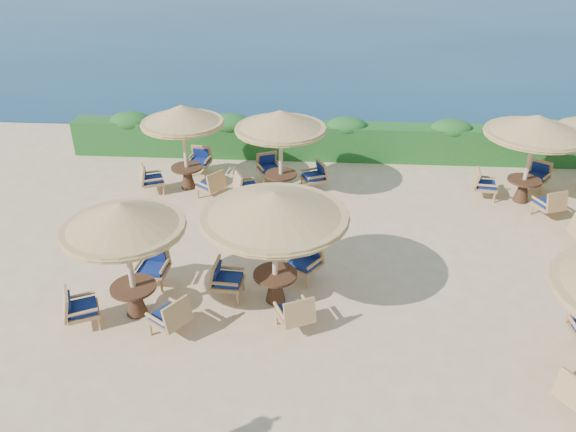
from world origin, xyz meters
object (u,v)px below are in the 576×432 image
Objects in this scene: cafe_set_0 at (126,240)px; cafe_set_4 at (281,139)px; cafe_set_1 at (275,222)px; cafe_set_5 at (533,140)px; cafe_set_3 at (183,132)px.

cafe_set_0 is 0.98× the size of cafe_set_4.
cafe_set_5 is at bearing 37.92° from cafe_set_1.
cafe_set_0 is at bearing -148.44° from cafe_set_5.
cafe_set_3 is 0.97× the size of cafe_set_4.
cafe_set_3 is at bearing 92.76° from cafe_set_0.
cafe_set_5 is (10.05, -0.22, 0.09)m from cafe_set_3.
cafe_set_3 and cafe_set_5 have the same top height.
cafe_set_4 is 7.13m from cafe_set_5.
cafe_set_1 is at bearing 12.85° from cafe_set_0.
cafe_set_0 is 1.01× the size of cafe_set_3.
cafe_set_1 is at bearing -59.88° from cafe_set_3.
cafe_set_0 is 11.44m from cafe_set_5.
cafe_set_0 and cafe_set_4 have the same top height.
cafe_set_1 and cafe_set_4 have the same top height.
cafe_set_5 is (9.75, 5.99, 0.09)m from cafe_set_0.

